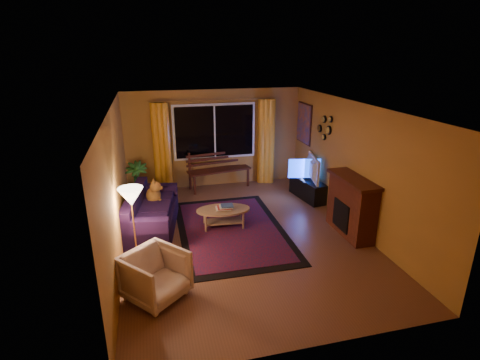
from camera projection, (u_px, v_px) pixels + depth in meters
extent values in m
cube|color=brown|center=(244.00, 236.00, 7.31)|extent=(4.50, 6.00, 0.02)
cube|color=white|center=(244.00, 106.00, 6.47)|extent=(4.50, 6.00, 0.02)
cube|color=#B67B32|center=(214.00, 139.00, 9.64)|extent=(4.50, 0.02, 2.50)
cube|color=#B67B32|center=(116.00, 185.00, 6.37)|extent=(0.02, 6.00, 2.50)
cube|color=#B67B32|center=(354.00, 166.00, 7.41)|extent=(0.02, 6.00, 2.50)
cube|color=black|center=(215.00, 132.00, 9.52)|extent=(2.00, 0.02, 1.30)
cylinder|color=#BF8C3F|center=(214.00, 100.00, 9.21)|extent=(3.20, 0.03, 0.03)
cylinder|color=orange|center=(162.00, 148.00, 9.26)|extent=(0.36, 0.36, 2.24)
cylinder|color=orange|center=(266.00, 142.00, 9.88)|extent=(0.36, 0.36, 2.24)
cube|color=#39150C|center=(219.00, 179.00, 9.73)|extent=(1.69, 0.76, 0.49)
imported|color=#235B1E|center=(137.00, 182.00, 8.85)|extent=(0.54, 0.54, 0.94)
cube|color=black|center=(152.00, 211.00, 7.43)|extent=(1.16, 2.08, 0.80)
imported|color=beige|center=(155.00, 274.00, 5.37)|extent=(1.06, 1.06, 0.80)
cylinder|color=#BF8C3F|center=(134.00, 228.00, 6.10)|extent=(0.29, 0.29, 1.37)
cube|color=maroon|center=(231.00, 229.00, 7.53)|extent=(2.11, 3.29, 0.02)
cylinder|color=#A57D58|center=(223.00, 218.00, 7.61)|extent=(1.17, 1.17, 0.40)
cube|color=black|center=(308.00, 189.00, 9.06)|extent=(0.55, 1.18, 0.47)
imported|color=black|center=(309.00, 168.00, 8.88)|extent=(0.34, 1.02, 0.58)
cube|color=maroon|center=(351.00, 207.00, 7.23)|extent=(0.40, 1.20, 1.10)
cube|color=#D2540D|center=(304.00, 123.00, 9.51)|extent=(0.04, 0.76, 0.96)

